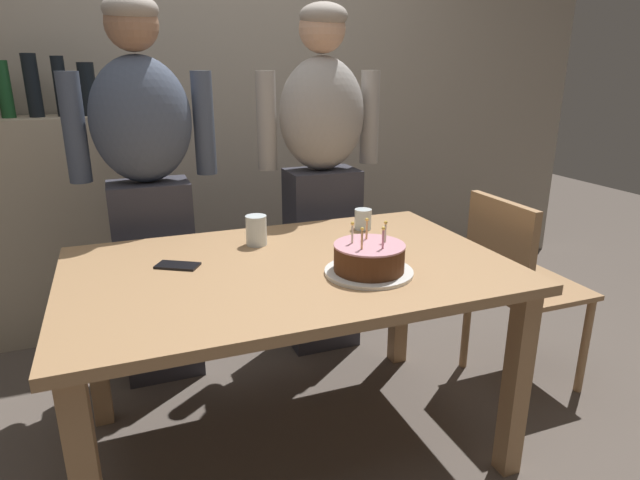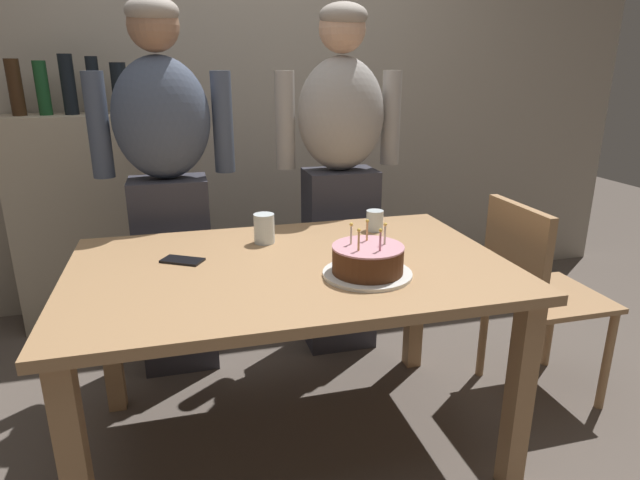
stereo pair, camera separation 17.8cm
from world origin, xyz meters
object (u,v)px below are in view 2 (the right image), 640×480
water_glass_near (375,221)px  water_glass_far (264,228)px  birthday_cake (368,261)px  person_man_bearded (168,189)px  cell_phone (182,260)px  person_woman_cardigan (340,179)px  dining_chair (532,286)px

water_glass_near → water_glass_far: bearing=-174.8°
birthday_cake → water_glass_far: birthday_cake is taller
water_glass_near → water_glass_far: water_glass_far is taller
birthday_cake → water_glass_near: (0.20, 0.47, -0.01)m
birthday_cake → person_man_bearded: size_ratio=0.18×
birthday_cake → cell_phone: 0.65m
water_glass_far → cell_phone: size_ratio=0.80×
birthday_cake → water_glass_far: 0.50m
water_glass_near → person_man_bearded: 0.93m
water_glass_near → person_man_bearded: bearing=152.8°
person_woman_cardigan → dining_chair: 0.99m
water_glass_far → cell_phone: (-0.31, -0.14, -0.05)m
person_man_bearded → cell_phone: bearing=93.9°
water_glass_near → person_woman_cardigan: 0.43m
person_woman_cardigan → birthday_cake: bearing=78.7°
cell_phone → person_woman_cardigan: 0.98m
water_glass_far → person_woman_cardigan: (0.45, 0.47, 0.08)m
person_man_bearded → person_woman_cardigan: size_ratio=1.00×
water_glass_near → cell_phone: water_glass_near is taller
birthday_cake → cell_phone: bearing=153.6°
water_glass_near → water_glass_far: size_ratio=0.75×
birthday_cake → cell_phone: size_ratio=2.04×
person_woman_cardigan → dining_chair: (0.64, -0.66, -0.36)m
person_man_bearded → person_woman_cardigan: bearing=-180.0°
birthday_cake → person_man_bearded: (-0.62, 0.89, 0.09)m
birthday_cake → water_glass_near: bearing=67.0°
water_glass_far → dining_chair: dining_chair is taller
water_glass_near → person_woman_cardigan: (-0.02, 0.42, 0.09)m
person_man_bearded → dining_chair: 1.63m
water_glass_near → person_man_bearded: size_ratio=0.05×
person_woman_cardigan → dining_chair: person_woman_cardigan is taller
birthday_cake → cell_phone: (-0.58, 0.29, -0.04)m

